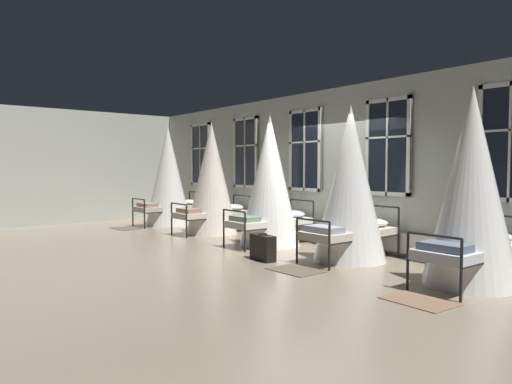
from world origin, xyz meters
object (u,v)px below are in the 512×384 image
Objects in this scene: cot_first at (168,177)px; cot_second at (212,180)px; cot_third at (270,182)px; suitcase_dark at (263,247)px; cot_fifth at (471,190)px; cot_fourth at (350,186)px.

cot_second is at bearing -89.78° from cot_first.
suitcase_dark is at bearing -133.23° from cot_third.
cot_fifth reaches higher than suitcase_dark.
cot_third reaches higher than cot_fourth.
cot_second is 4.26m from cot_fourth.
cot_fourth is at bearing -89.71° from cot_first.
cot_second is at bearing 90.67° from cot_fourth.
cot_second reaches higher than cot_fourth.
cot_fourth is at bearing -88.07° from cot_second.
cot_fifth is 4.63× the size of suitcase_dark.
cot_first is at bearing 90.26° from cot_fifth.
cot_second is 4.63× the size of suitcase_dark.
cot_third is 4.22m from cot_fifth.
cot_third is at bearing 91.52° from cot_fourth.
cot_fifth is (4.22, -0.01, 0.00)m from cot_third.
cot_third reaches higher than suitcase_dark.
cot_second is 3.69m from suitcase_dark.
cot_fourth is 4.59× the size of suitcase_dark.
cot_fifth is at bearing -88.71° from cot_second.
cot_second is 2.19m from cot_third.
cot_third is 1.00× the size of cot_fifth.
cot_second is at bearing 90.78° from cot_third.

